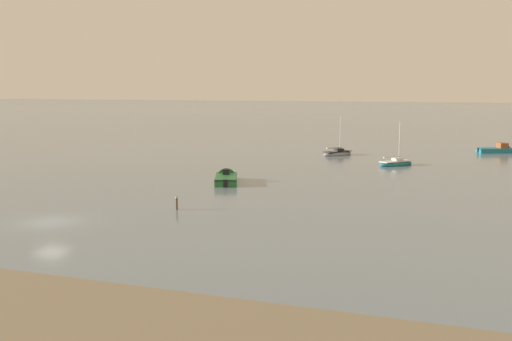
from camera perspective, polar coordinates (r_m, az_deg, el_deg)
The scene contains 6 objects.
ground_plane at distance 48.92m, azimuth -19.53°, elevation -4.79°, with size 800.00×800.00×0.00m, color slate.
motorboat_moored_3 at distance 102.68m, azimuth 22.86°, elevation 1.82°, with size 6.72×4.45×2.42m.
sailboat_moored_0 at distance 81.48m, azimuth 13.58°, elevation 0.68°, with size 5.00×5.36×6.28m.
sailboat_moored_1 at distance 92.10m, azimuth 8.01°, elevation 1.67°, with size 4.73×5.63×6.35m.
motorboat_moored_4 at distance 65.65m, azimuth -2.94°, elevation -0.83°, with size 4.51×7.04×2.29m.
mooring_post_left at distance 51.09m, azimuth -7.80°, elevation -3.22°, with size 0.22×0.22×1.27m.
Camera 1 is at (30.14, -37.05, 10.58)m, focal length 40.74 mm.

